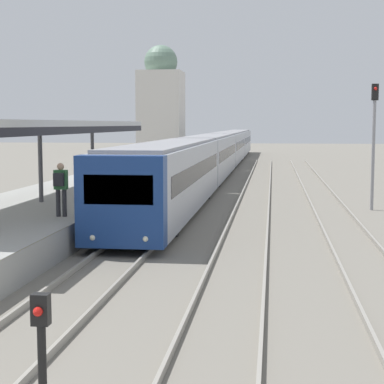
% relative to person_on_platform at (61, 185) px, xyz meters
% --- Properties ---
extents(platform_canopy, '(4.00, 17.10, 2.98)m').
position_rel_person_on_platform_xyz_m(platform_canopy, '(-1.91, 3.53, 1.86)').
color(platform_canopy, beige).
rests_on(platform_canopy, station_platform).
extents(person_on_platform, '(0.40, 0.40, 1.66)m').
position_rel_person_on_platform_xyz_m(person_on_platform, '(0.00, 0.00, 0.00)').
color(person_on_platform, '#2D2D33').
rests_on(person_on_platform, station_platform).
extents(train_near, '(2.54, 68.28, 2.98)m').
position_rel_person_on_platform_xyz_m(train_near, '(2.27, 32.34, -0.20)').
color(train_near, navy).
rests_on(train_near, ground_plane).
extents(signal_post_near, '(0.20, 0.21, 1.84)m').
position_rel_person_on_platform_xyz_m(signal_post_near, '(3.93, -12.27, -0.72)').
color(signal_post_near, black).
rests_on(signal_post_near, ground_plane).
extents(signal_mast_far, '(0.28, 0.29, 5.45)m').
position_rel_person_on_platform_xyz_m(signal_mast_far, '(10.80, 9.44, 1.53)').
color(signal_mast_far, gray).
rests_on(signal_mast_far, ground_plane).
extents(distant_domed_building, '(4.19, 4.19, 11.33)m').
position_rel_person_on_platform_xyz_m(distant_domed_building, '(-4.39, 43.11, 3.49)').
color(distant_domed_building, silver).
rests_on(distant_domed_building, ground_plane).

